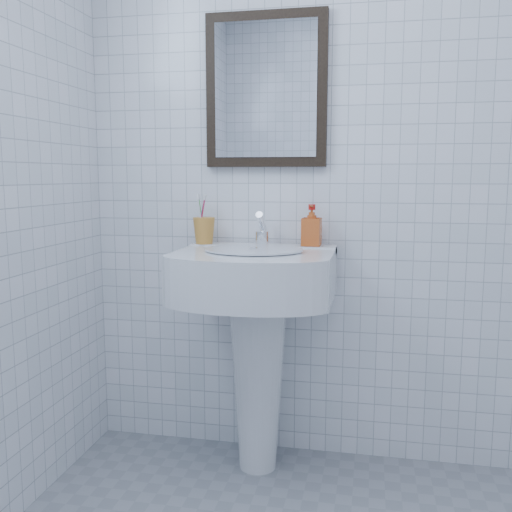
# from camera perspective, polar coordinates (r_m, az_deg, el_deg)

# --- Properties ---
(wall_back) EXTENTS (2.20, 0.02, 2.50)m
(wall_back) POSITION_cam_1_polar(r_m,az_deg,el_deg) (2.38, 9.11, 9.05)
(wall_back) COLOR white
(wall_back) RESTS_ON ground
(washbasin) EXTENTS (0.60, 0.44, 0.93)m
(washbasin) POSITION_cam_1_polar(r_m,az_deg,el_deg) (2.28, 0.06, -6.68)
(washbasin) COLOR white
(washbasin) RESTS_ON ground
(faucet) EXTENTS (0.06, 0.12, 0.14)m
(faucet) POSITION_cam_1_polar(r_m,az_deg,el_deg) (2.33, 0.60, 2.44)
(faucet) COLOR white
(faucet) RESTS_ON washbasin
(toothbrush_cup) EXTENTS (0.12, 0.12, 0.11)m
(toothbrush_cup) POSITION_cam_1_polar(r_m,az_deg,el_deg) (2.39, -5.21, 2.55)
(toothbrush_cup) COLOR #CA8532
(toothbrush_cup) RESTS_ON washbasin
(soap_dispenser) EXTENTS (0.08, 0.08, 0.17)m
(soap_dispenser) POSITION_cam_1_polar(r_m,az_deg,el_deg) (2.32, 5.58, 3.08)
(soap_dispenser) COLOR red
(soap_dispenser) RESTS_ON washbasin
(wall_mirror) EXTENTS (0.50, 0.04, 0.62)m
(wall_mirror) POSITION_cam_1_polar(r_m,az_deg,el_deg) (2.42, 1.00, 16.25)
(wall_mirror) COLOR black
(wall_mirror) RESTS_ON wall_back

